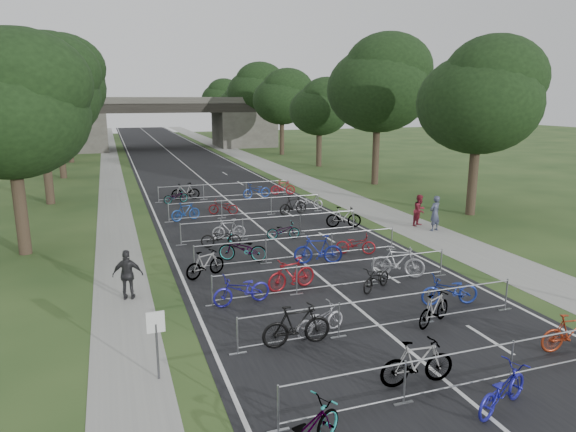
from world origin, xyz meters
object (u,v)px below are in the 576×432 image
bike_1 (417,363)px  pedestrian_c (128,275)px  park_sign (156,333)px  pedestrian_a (435,213)px  overpass_bridge (164,123)px  bike_0 (306,432)px  pedestrian_b (420,210)px  bike_2 (502,390)px

bike_1 → pedestrian_c: size_ratio=1.10×
park_sign → pedestrian_a: pedestrian_a is taller
overpass_bridge → park_sign: overpass_bridge is taller
bike_0 → pedestrian_b: bearing=-67.3°
park_sign → pedestrian_a: 18.55m
bike_2 → pedestrian_b: pedestrian_b is taller
pedestrian_b → bike_1: bearing=-149.4°
bike_0 → bike_1: bike_1 is taller
overpass_bridge → bike_2: overpass_bridge is taller
overpass_bridge → pedestrian_a: (8.58, -51.64, -2.59)m
overpass_bridge → pedestrian_c: size_ratio=17.31×
pedestrian_b → pedestrian_c: pedestrian_c is taller
park_sign → bike_1: bearing=-21.6°
overpass_bridge → bike_1: 64.45m
bike_1 → pedestrian_b: 16.76m
overpass_bridge → pedestrian_c: 56.75m
bike_0 → pedestrian_c: 10.10m
bike_1 → pedestrian_c: 10.41m
bike_1 → pedestrian_b: (9.25, 13.97, 0.28)m
bike_2 → pedestrian_a: bearing=-50.8°
bike_1 → bike_0: bearing=117.8°
pedestrian_a → pedestrian_c: pedestrian_a is taller
bike_0 → bike_1: bearing=-94.8°
park_sign → pedestrian_c: size_ratio=1.02×
pedestrian_b → park_sign: bearing=-168.6°
bike_2 → pedestrian_b: (8.03, 15.53, 0.36)m
pedestrian_c → bike_0: bearing=118.7°
overpass_bridge → park_sign: (-6.80, -62.00, -2.27)m
bike_0 → bike_1: size_ratio=1.01×
bike_1 → pedestrian_a: bearing=-31.6°
park_sign → bike_2: bearing=-28.6°
park_sign → bike_1: park_sign is taller
bike_0 → bike_2: bearing=-118.6°
bike_0 → pedestrian_c: size_ratio=1.11×
bike_0 → bike_2: 4.73m
bike_2 → pedestrian_a: 16.47m
overpass_bridge → bike_1: (-0.79, -64.38, -2.94)m
pedestrian_a → pedestrian_c: 16.49m
overpass_bridge → pedestrian_a: 52.41m
bike_0 → bike_1: (3.51, 1.49, 0.07)m
bike_2 → pedestrian_b: bearing=-48.4°
park_sign → pedestrian_c: park_sign is taller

